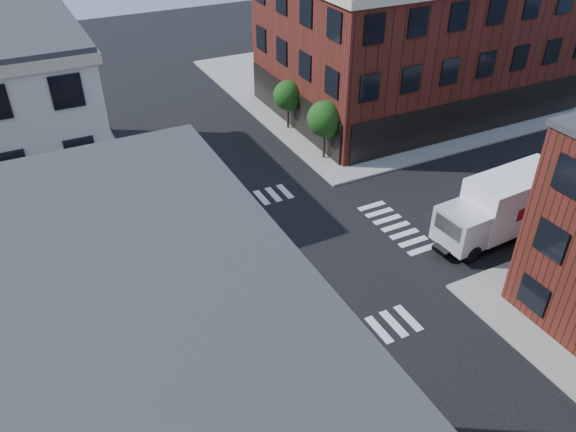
% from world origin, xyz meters
% --- Properties ---
extents(ground, '(120.00, 120.00, 0.00)m').
position_xyz_m(ground, '(0.00, 0.00, 0.00)').
color(ground, black).
rests_on(ground, ground).
extents(sidewalk_ne, '(30.00, 30.00, 0.15)m').
position_xyz_m(sidewalk_ne, '(21.00, 21.00, 0.07)').
color(sidewalk_ne, gray).
rests_on(sidewalk_ne, ground).
extents(building_ne, '(25.00, 16.00, 12.00)m').
position_xyz_m(building_ne, '(20.50, 16.00, 6.00)').
color(building_ne, '#431A10').
rests_on(building_ne, ground).
extents(tree_near, '(2.69, 2.69, 4.49)m').
position_xyz_m(tree_near, '(7.56, 9.98, 3.16)').
color(tree_near, black).
rests_on(tree_near, ground).
extents(tree_far, '(2.43, 2.43, 4.07)m').
position_xyz_m(tree_far, '(7.56, 15.98, 2.87)').
color(tree_far, black).
rests_on(tree_far, ground).
extents(signal_pole, '(1.29, 1.24, 4.60)m').
position_xyz_m(signal_pole, '(-6.72, -6.68, 2.86)').
color(signal_pole, black).
rests_on(signal_pole, ground).
extents(box_truck, '(8.95, 3.13, 3.99)m').
position_xyz_m(box_truck, '(12.10, -3.51, 2.08)').
color(box_truck, white).
rests_on(box_truck, ground).
extents(traffic_cone, '(0.56, 0.56, 0.79)m').
position_xyz_m(traffic_cone, '(-4.25, -3.35, 0.38)').
color(traffic_cone, red).
rests_on(traffic_cone, ground).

